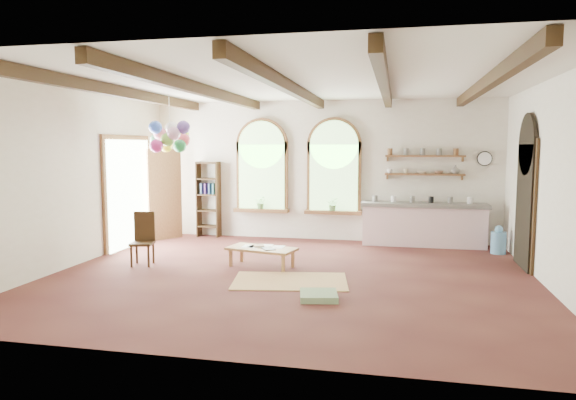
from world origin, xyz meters
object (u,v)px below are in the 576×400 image
(coffee_table, at_px, (262,250))
(side_chair, at_px, (143,250))
(kitchen_counter, at_px, (423,224))
(balloon_cluster, at_px, (170,137))

(coffee_table, bearing_deg, side_chair, -171.87)
(kitchen_counter, height_order, balloon_cluster, balloon_cluster)
(side_chair, height_order, balloon_cluster, balloon_cluster)
(kitchen_counter, relative_size, coffee_table, 2.03)
(side_chair, bearing_deg, balloon_cluster, 82.75)
(coffee_table, relative_size, balloon_cluster, 1.14)
(kitchen_counter, relative_size, side_chair, 2.77)
(coffee_table, distance_m, balloon_cluster, 2.96)
(balloon_cluster, bearing_deg, coffee_table, -18.41)
(kitchen_counter, xyz_separation_m, side_chair, (-5.10, -2.98, -0.20))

